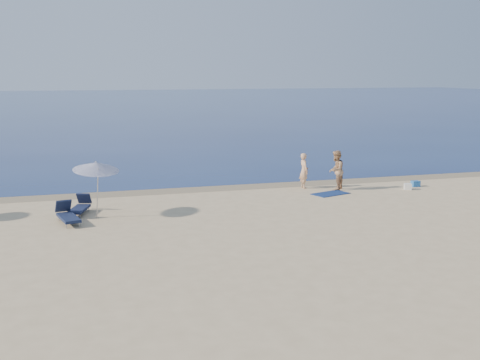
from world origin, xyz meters
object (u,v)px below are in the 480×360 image
person_left (304,171)px  person_right (336,170)px  umbrella_near (96,166)px  blue_cooler (415,184)px

person_left → person_right: bearing=-124.4°
person_left → umbrella_near: (-10.22, -3.27, 1.16)m
person_left → blue_cooler: person_left is taller
person_right → umbrella_near: (-11.55, -2.39, 1.07)m
person_right → blue_cooler: size_ratio=4.75×
person_left → person_right: person_right is taller
person_right → blue_cooler: 4.36m
blue_cooler → umbrella_near: size_ratio=0.17×
person_left → umbrella_near: umbrella_near is taller
person_left → umbrella_near: 10.79m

